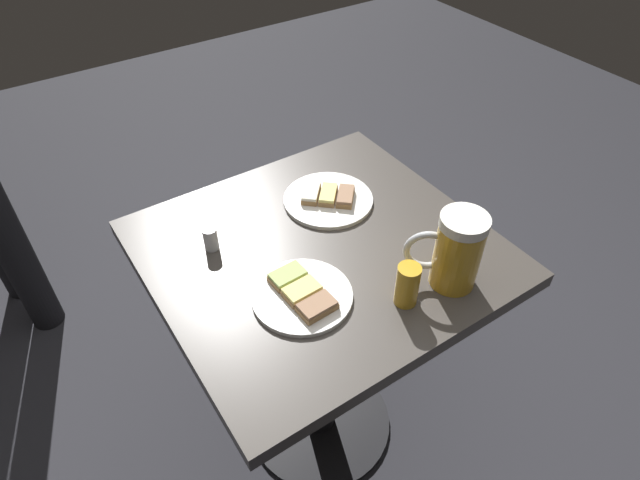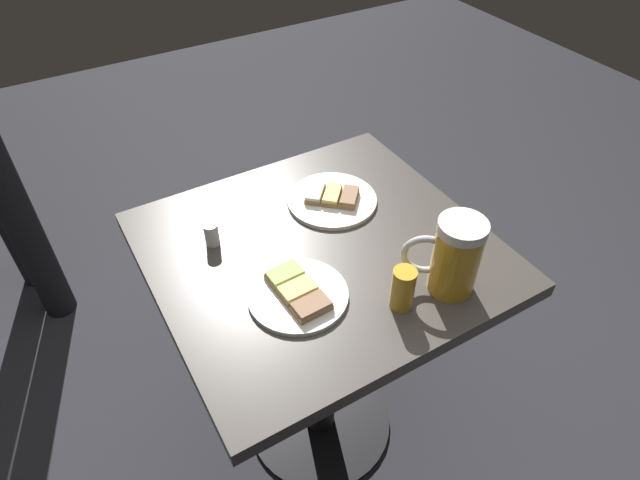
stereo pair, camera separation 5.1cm
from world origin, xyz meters
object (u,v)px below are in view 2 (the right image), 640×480
Objects in this scene: plate_near at (298,293)px; beer_glass_small at (403,289)px; salt_shaker at (212,234)px; beer_mug at (454,256)px; plate_far at (332,199)px.

beer_glass_small reaches higher than plate_near.
salt_shaker reaches higher than plate_near.
beer_glass_small is (-0.01, -0.11, -0.04)m from beer_mug.
plate_far is 0.36m from beer_glass_small.
beer_mug is at bearing 9.10° from plate_far.
plate_near is at bearing -43.77° from plate_far.
beer_glass_small is 0.44m from salt_shaker.
plate_far is at bearing 89.15° from salt_shaker.
plate_near is at bearing -115.03° from beer_mug.
salt_shaker is at bearing -134.90° from beer_mug.
plate_near is 3.72× the size of salt_shaker.
plate_near is 1.19× the size of beer_mug.
salt_shaker is (-0.00, -0.31, 0.02)m from plate_far.
beer_glass_small is (0.35, -0.05, 0.04)m from plate_far.
beer_glass_small is at bearing -94.19° from beer_mug.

